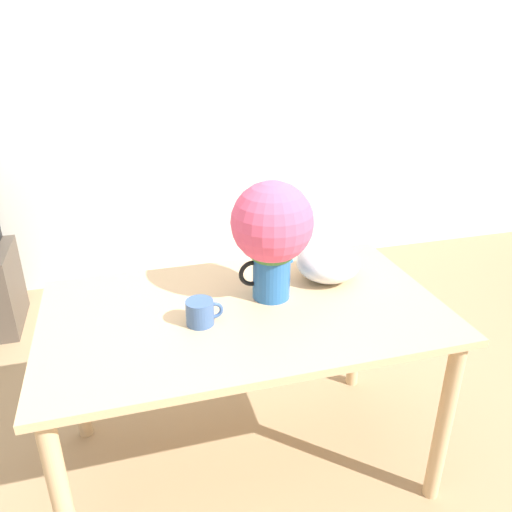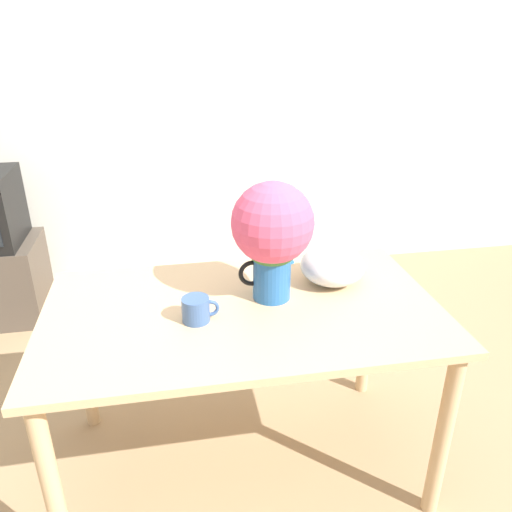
{
  "view_description": "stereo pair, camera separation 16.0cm",
  "coord_description": "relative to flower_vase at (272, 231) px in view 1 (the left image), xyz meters",
  "views": [
    {
      "loc": [
        -0.35,
        -1.54,
        1.72
      ],
      "look_at": [
        0.11,
        0.07,
        0.95
      ],
      "focal_mm": 35.0,
      "sensor_mm": 36.0,
      "label": 1
    },
    {
      "loc": [
        -0.19,
        -1.58,
        1.72
      ],
      "look_at": [
        0.11,
        0.07,
        0.95
      ],
      "focal_mm": 35.0,
      "sensor_mm": 36.0,
      "label": 2
    }
  ],
  "objects": [
    {
      "name": "ground_plane",
      "position": [
        -0.17,
        -0.07,
        -1.04
      ],
      "size": [
        12.0,
        12.0,
        0.0
      ],
      "primitive_type": "plane",
      "color": "#9E7F5B"
    },
    {
      "name": "coffee_mug",
      "position": [
        -0.29,
        -0.12,
        -0.23
      ],
      "size": [
        0.13,
        0.1,
        0.09
      ],
      "color": "#385689",
      "rests_on": "table"
    },
    {
      "name": "wall_back",
      "position": [
        -0.17,
        1.89,
        0.26
      ],
      "size": [
        8.0,
        0.05,
        2.6
      ],
      "color": "silver",
      "rests_on": "ground_plane"
    },
    {
      "name": "flower_vase",
      "position": [
        0.0,
        0.0,
        0.0
      ],
      "size": [
        0.3,
        0.3,
        0.46
      ],
      "color": "#235B9E",
      "rests_on": "table"
    },
    {
      "name": "table",
      "position": [
        -0.12,
        -0.06,
        -0.37
      ],
      "size": [
        1.47,
        0.84,
        0.77
      ],
      "color": "tan",
      "rests_on": "ground_plane"
    },
    {
      "name": "white_bowl",
      "position": [
        0.27,
        0.08,
        -0.2
      ],
      "size": [
        0.26,
        0.26,
        0.15
      ],
      "color": "silver",
      "rests_on": "table"
    }
  ]
}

